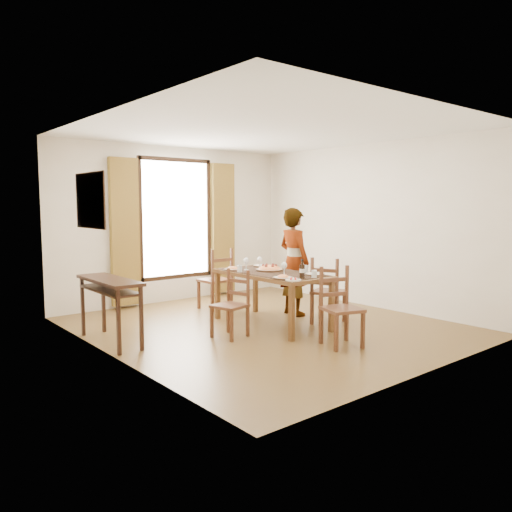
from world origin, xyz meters
TOP-DOWN VIEW (x-y plane):
  - ground at (0.00, 0.00)m, footprint 5.00×5.00m
  - room_shell at (-0.00, 0.13)m, footprint 4.60×5.10m
  - console_table at (-2.03, 0.60)m, footprint 0.38×1.20m
  - dining_table at (0.10, 0.02)m, footprint 0.85×1.72m
  - chair_west at (-0.71, -0.12)m, footprint 0.46×0.46m
  - chair_north at (0.11, 1.39)m, footprint 0.45×0.45m
  - chair_south at (0.07, -1.28)m, footprint 0.53×0.53m
  - chair_east at (0.77, -0.44)m, footprint 0.56×0.56m
  - man at (0.81, 0.30)m, footprint 0.65×0.47m
  - plate_sw at (-0.19, -0.53)m, footprint 0.27×0.27m
  - plate_se at (0.37, -0.56)m, footprint 0.27×0.27m
  - plate_nw at (-0.19, 0.54)m, footprint 0.27×0.27m
  - plate_ne at (0.40, 0.60)m, footprint 0.27×0.27m
  - pasta_platter at (0.18, 0.15)m, footprint 0.40×0.40m
  - caprese_plate at (-0.21, -0.74)m, footprint 0.20×0.20m
  - wine_glass_a at (0.02, -0.33)m, footprint 0.08×0.08m
  - wine_glass_b at (0.20, 0.40)m, footprint 0.08×0.08m
  - wine_glass_c at (-0.04, 0.42)m, footprint 0.08×0.08m
  - tumbler_a at (0.45, -0.30)m, footprint 0.07×0.07m
  - tumbler_b at (-0.25, 0.30)m, footprint 0.07×0.07m
  - tumbler_c at (0.18, -0.73)m, footprint 0.07×0.07m
  - wine_bottle at (0.01, -0.68)m, footprint 0.07×0.07m

SIDE VIEW (x-z plane):
  - ground at x=0.00m, z-range 0.00..0.00m
  - chair_west at x=-0.71m, z-range -0.03..0.83m
  - chair_south at x=0.07m, z-range -0.03..0.92m
  - chair_east at x=0.77m, z-range -0.03..0.93m
  - chair_north at x=0.11m, z-range -0.03..0.96m
  - console_table at x=-2.03m, z-range 0.28..1.08m
  - dining_table at x=0.10m, z-range 0.31..1.06m
  - caprese_plate at x=-0.21m, z-range 0.76..0.80m
  - plate_sw at x=-0.19m, z-range 0.76..0.81m
  - plate_se at x=0.37m, z-range 0.76..0.81m
  - plate_nw at x=-0.19m, z-range 0.76..0.81m
  - plate_ne at x=0.40m, z-range 0.76..0.81m
  - pasta_platter at x=0.18m, z-range 0.76..0.86m
  - tumbler_a at x=0.45m, z-range 0.76..0.86m
  - tumbler_b at x=-0.25m, z-range 0.76..0.86m
  - tumbler_c at x=0.18m, z-range 0.76..0.86m
  - man at x=0.81m, z-range 0.00..1.65m
  - wine_glass_a at x=0.02m, z-range 0.76..0.94m
  - wine_glass_b at x=0.20m, z-range 0.76..0.94m
  - wine_glass_c at x=-0.04m, z-range 0.76..0.94m
  - wine_bottle at x=0.01m, z-range 0.76..1.00m
  - room_shell at x=0.00m, z-range 0.17..2.91m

